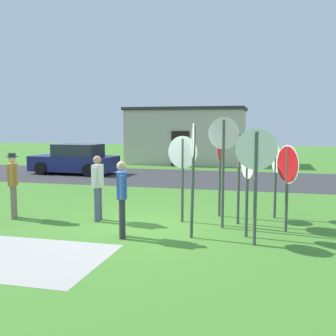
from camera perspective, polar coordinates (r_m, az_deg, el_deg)
ground_plane at (r=9.88m, az=-3.86°, el=-8.39°), size 80.00×80.00×0.00m
street_asphalt at (r=18.81m, az=4.94°, el=-1.46°), size 60.00×6.40×0.01m
concrete_path at (r=8.23m, az=-20.05°, el=-11.74°), size 3.20×2.40×0.01m
building_background at (r=26.12m, az=2.62°, el=4.60°), size 7.47×3.81×3.56m
parked_car_on_street at (r=20.98m, az=-12.98°, el=1.07°), size 4.39×2.19×1.51m
stop_sign_leaning_right at (r=9.66m, az=7.80°, el=2.14°), size 0.75×0.15×2.65m
stop_sign_leaning_left at (r=10.24m, az=2.07°, el=0.70°), size 0.80×0.23×2.20m
stop_sign_center_cluster at (r=10.14m, az=9.98°, el=1.02°), size 0.07×0.87×2.30m
stop_sign_rear_left at (r=9.63m, az=16.45°, el=-0.67°), size 0.46×0.77×2.02m
stop_sign_low_front at (r=8.37m, az=12.29°, el=0.42°), size 0.84×0.07×2.41m
stop_sign_rear_right at (r=10.93m, az=7.33°, el=0.51°), size 0.12×0.62×2.13m
stop_sign_nearest at (r=8.73m, az=3.54°, el=1.16°), size 0.22×0.74×2.51m
stop_sign_far_back at (r=9.00m, az=11.11°, el=-1.35°), size 0.31×0.60×1.96m
stop_sign_tallest at (r=11.02m, az=14.95°, el=-0.10°), size 0.24×0.70×1.95m
person_near_signs at (r=10.54m, az=-9.88°, el=-2.28°), size 0.26×0.57×1.69m
person_in_dark_shirt at (r=11.41m, az=-21.01°, el=-1.80°), size 0.37×0.51×1.74m
person_with_sunhat at (r=8.89m, az=-6.51°, el=-3.78°), size 0.33×0.54×1.69m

